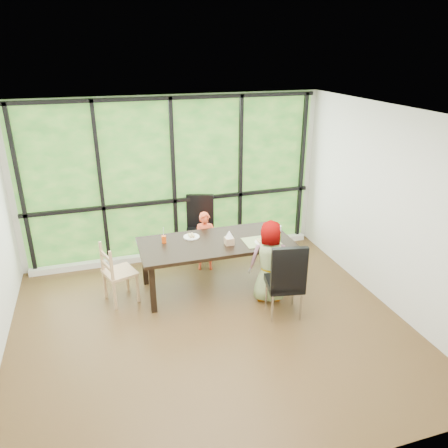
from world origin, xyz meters
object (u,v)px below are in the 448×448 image
Objects in this scene: chair_window_leather at (200,229)px; child_older at (271,261)px; plate_near at (262,242)px; child_toddler at (205,241)px; chair_interior_leather at (284,278)px; dining_table at (216,264)px; white_mug at (279,228)px; orange_cup at (164,239)px; green_cup at (278,238)px; chair_end_beech at (120,272)px; plate_far at (191,237)px; tissue_box at (229,241)px.

child_older reaches higher than chair_window_leather.
plate_near is (0.62, -1.24, 0.22)m from chair_window_leather.
child_toddler is at bearing -74.89° from chair_window_leather.
child_toddler is at bearing 126.85° from plate_near.
child_toddler is (-0.67, 1.55, -0.05)m from chair_interior_leather.
dining_table is at bearing -44.13° from chair_interior_leather.
dining_table is at bearing -175.94° from white_mug.
child_older is at bearing -28.09° from orange_cup.
green_cup is (1.59, -0.45, 0.01)m from orange_cup.
chair_window_leather is 0.90× the size of child_older.
orange_cup is 0.91× the size of green_cup.
white_mug reaches higher than dining_table.
green_cup is (2.26, -0.30, 0.36)m from chair_end_beech.
orange_cup is (-0.42, -0.06, 0.05)m from plate_far.
child_toddler is (-0.01, -0.40, -0.05)m from chair_window_leather.
orange_cup is (-0.72, 0.18, 0.43)m from dining_table.
orange_cup is at bearing -135.93° from child_toddler.
orange_cup is 0.94m from tissue_box.
plate_far is 2.79× the size of white_mug.
child_older is at bearing -40.51° from dining_table.
child_toddler reaches higher than dining_table.
chair_window_leather reaches higher than white_mug.
orange_cup is 0.86× the size of tissue_box.
tissue_box reaches higher than white_mug.
dining_table is at bearing 162.79° from green_cup.
white_mug is at bearing 4.06° from dining_table.
chair_interior_leather is 8.86× the size of tissue_box.
child_toddler is 8.42× the size of green_cup.
tissue_box is at bearing -115.02° from chair_end_beech.
dining_table is 0.86m from orange_cup.
plate_near is at bearing -27.63° from plate_far.
child_older is 0.66m from tissue_box.
plate_near is at bearing -69.51° from child_older.
tissue_box is (0.16, -0.16, 0.43)m from dining_table.
dining_table is 0.61m from child_toddler.
dining_table is at bearing -109.37° from chair_end_beech.
chair_interior_leather is at bearing 110.03° from child_older.
child_toddler is 4.08× the size of plate_far.
child_older is at bearing -121.42° from white_mug.
chair_interior_leather reaches higher than dining_table.
chair_window_leather is 1.40m from plate_near.
plate_far is (1.09, 0.22, 0.31)m from chair_end_beech.
tissue_box is at bearing -20.72° from orange_cup.
chair_end_beech is at bearing -168.75° from plate_far.
plate_near is 1.77× the size of tissue_box.
chair_end_beech is at bearing 0.94° from child_older.
green_cup is at bearing -114.98° from white_mug.
tissue_box is at bearing -63.90° from child_toddler.
chair_window_leather is at bearing 116.41° from plate_near.
plate_near is (0.63, -0.84, 0.27)m from child_toddler.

